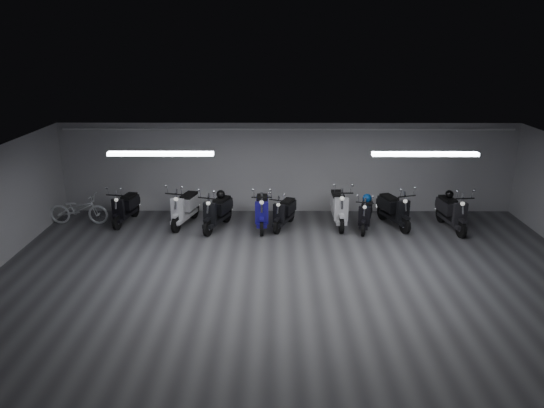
{
  "coord_description": "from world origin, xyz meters",
  "views": [
    {
      "loc": [
        -0.4,
        -10.38,
        5.27
      ],
      "look_at": [
        -0.48,
        2.5,
        1.05
      ],
      "focal_mm": 33.82,
      "sensor_mm": 36.0,
      "label": 1
    }
  ],
  "objects_px": {
    "scooter_7": "(366,210)",
    "helmet_2": "(367,198)",
    "scooter_3": "(217,206)",
    "scooter_6": "(339,202)",
    "scooter_5": "(284,207)",
    "scooter_1": "(125,203)",
    "scooter_9": "(452,207)",
    "helmet_0": "(221,194)",
    "scooter_8": "(394,204)",
    "scooter_2": "(185,202)",
    "helmet_1": "(449,194)",
    "bicycle": "(78,206)",
    "scooter_4": "(262,205)"
  },
  "relations": [
    {
      "from": "scooter_5",
      "to": "helmet_1",
      "type": "distance_m",
      "value": 4.74
    },
    {
      "from": "scooter_2",
      "to": "scooter_4",
      "type": "xyz_separation_m",
      "value": [
        2.25,
        -0.22,
        -0.01
      ]
    },
    {
      "from": "scooter_4",
      "to": "scooter_9",
      "type": "height_order",
      "value": "scooter_9"
    },
    {
      "from": "scooter_4",
      "to": "scooter_7",
      "type": "height_order",
      "value": "scooter_4"
    },
    {
      "from": "scooter_3",
      "to": "scooter_1",
      "type": "bearing_deg",
      "value": -169.44
    },
    {
      "from": "helmet_0",
      "to": "bicycle",
      "type": "bearing_deg",
      "value": 177.73
    },
    {
      "from": "scooter_5",
      "to": "scooter_9",
      "type": "distance_m",
      "value": 4.76
    },
    {
      "from": "helmet_1",
      "to": "helmet_2",
      "type": "bearing_deg",
      "value": -178.94
    },
    {
      "from": "scooter_2",
      "to": "helmet_1",
      "type": "xyz_separation_m",
      "value": [
        7.61,
        -0.08,
        0.28
      ]
    },
    {
      "from": "scooter_3",
      "to": "scooter_6",
      "type": "relative_size",
      "value": 0.93
    },
    {
      "from": "scooter_2",
      "to": "helmet_1",
      "type": "bearing_deg",
      "value": 14.49
    },
    {
      "from": "scooter_6",
      "to": "bicycle",
      "type": "bearing_deg",
      "value": 178.76
    },
    {
      "from": "scooter_5",
      "to": "scooter_1",
      "type": "bearing_deg",
      "value": -162.45
    },
    {
      "from": "scooter_8",
      "to": "bicycle",
      "type": "xyz_separation_m",
      "value": [
        -9.21,
        0.18,
        -0.13
      ]
    },
    {
      "from": "scooter_1",
      "to": "scooter_4",
      "type": "relative_size",
      "value": 0.93
    },
    {
      "from": "helmet_1",
      "to": "scooter_6",
      "type": "bearing_deg",
      "value": 178.39
    },
    {
      "from": "scooter_5",
      "to": "scooter_7",
      "type": "height_order",
      "value": "scooter_5"
    },
    {
      "from": "scooter_1",
      "to": "scooter_7",
      "type": "relative_size",
      "value": 1.06
    },
    {
      "from": "bicycle",
      "to": "scooter_6",
      "type": "bearing_deg",
      "value": -89.61
    },
    {
      "from": "scooter_6",
      "to": "scooter_8",
      "type": "distance_m",
      "value": 1.59
    },
    {
      "from": "scooter_1",
      "to": "helmet_2",
      "type": "xyz_separation_m",
      "value": [
        7.04,
        -0.27,
        0.23
      ]
    },
    {
      "from": "scooter_7",
      "to": "scooter_9",
      "type": "height_order",
      "value": "scooter_9"
    },
    {
      "from": "scooter_2",
      "to": "helmet_0",
      "type": "distance_m",
      "value": 1.1
    },
    {
      "from": "scooter_2",
      "to": "scooter_8",
      "type": "xyz_separation_m",
      "value": [
        6.07,
        -0.08,
        -0.02
      ]
    },
    {
      "from": "scooter_6",
      "to": "helmet_0",
      "type": "xyz_separation_m",
      "value": [
        -3.42,
        -0.08,
        0.24
      ]
    },
    {
      "from": "scooter_9",
      "to": "helmet_2",
      "type": "xyz_separation_m",
      "value": [
        -2.39,
        0.21,
        0.18
      ]
    },
    {
      "from": "helmet_0",
      "to": "scooter_8",
      "type": "bearing_deg",
      "value": -0.1
    },
    {
      "from": "scooter_9",
      "to": "scooter_5",
      "type": "bearing_deg",
      "value": 170.51
    },
    {
      "from": "helmet_0",
      "to": "helmet_1",
      "type": "xyz_separation_m",
      "value": [
        6.55,
        -0.01,
        0.02
      ]
    },
    {
      "from": "scooter_3",
      "to": "helmet_0",
      "type": "relative_size",
      "value": 7.26
    },
    {
      "from": "scooter_9",
      "to": "helmet_1",
      "type": "height_order",
      "value": "scooter_9"
    },
    {
      "from": "scooter_1",
      "to": "scooter_8",
      "type": "xyz_separation_m",
      "value": [
        7.85,
        -0.23,
        0.04
      ]
    },
    {
      "from": "scooter_9",
      "to": "helmet_2",
      "type": "relative_size",
      "value": 7.31
    },
    {
      "from": "scooter_7",
      "to": "scooter_2",
      "type": "bearing_deg",
      "value": -168.98
    },
    {
      "from": "scooter_2",
      "to": "scooter_9",
      "type": "relative_size",
      "value": 1.01
    },
    {
      "from": "scooter_1",
      "to": "helmet_2",
      "type": "height_order",
      "value": "scooter_1"
    },
    {
      "from": "scooter_1",
      "to": "bicycle",
      "type": "height_order",
      "value": "scooter_1"
    },
    {
      "from": "scooter_7",
      "to": "scooter_8",
      "type": "distance_m",
      "value": 0.91
    },
    {
      "from": "scooter_2",
      "to": "helmet_1",
      "type": "relative_size",
      "value": 7.78
    },
    {
      "from": "scooter_3",
      "to": "scooter_7",
      "type": "relative_size",
      "value": 1.13
    },
    {
      "from": "helmet_2",
      "to": "helmet_1",
      "type": "bearing_deg",
      "value": 1.06
    },
    {
      "from": "scooter_2",
      "to": "helmet_0",
      "type": "xyz_separation_m",
      "value": [
        1.06,
        -0.07,
        0.27
      ]
    },
    {
      "from": "scooter_7",
      "to": "helmet_2",
      "type": "distance_m",
      "value": 0.35
    },
    {
      "from": "scooter_6",
      "to": "scooter_3",
      "type": "bearing_deg",
      "value": -175.4
    },
    {
      "from": "scooter_5",
      "to": "scooter_8",
      "type": "bearing_deg",
      "value": 23.81
    },
    {
      "from": "scooter_5",
      "to": "helmet_0",
      "type": "distance_m",
      "value": 1.86
    },
    {
      "from": "scooter_3",
      "to": "scooter_7",
      "type": "bearing_deg",
      "value": 19.59
    },
    {
      "from": "scooter_2",
      "to": "helmet_0",
      "type": "relative_size",
      "value": 7.49
    },
    {
      "from": "scooter_4",
      "to": "scooter_7",
      "type": "bearing_deg",
      "value": -2.83
    },
    {
      "from": "helmet_2",
      "to": "scooter_3",
      "type": "bearing_deg",
      "value": -177.51
    }
  ]
}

